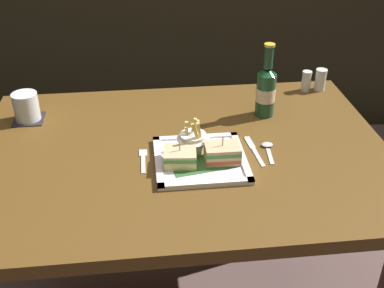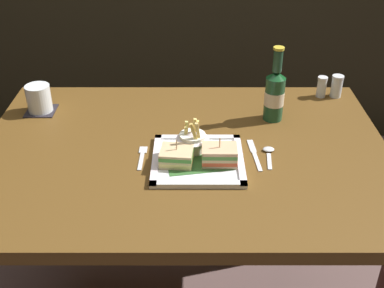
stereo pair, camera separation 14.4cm
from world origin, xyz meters
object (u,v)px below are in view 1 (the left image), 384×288
Objects in this scene: dining_table at (184,182)px; pepper_shaker at (320,81)px; knife at (254,150)px; sandwich_half_right at (222,153)px; fries_cup at (193,139)px; salt_shaker at (306,82)px; beer_bottle at (266,90)px; water_glass at (27,108)px; fork at (143,159)px; square_plate at (200,160)px; spoon at (268,147)px; sandwich_half_left at (180,157)px.

pepper_shaker reaches higher than dining_table.
sandwich_half_right is at bearing -150.11° from knife.
fries_cup is 1.39× the size of salt_shaker.
beer_bottle reaches higher than fries_cup.
pepper_shaker reaches higher than salt_shaker.
water_glass is 0.74× the size of fork.
dining_table is 0.18m from fork.
salt_shaker is at bearing 36.42° from dining_table.
square_plate is 3.44× the size of salt_shaker.
spoon is at bearing -100.66° from beer_bottle.
salt_shaker is at bearing 180.00° from pepper_shaker.
spoon is at bearing -121.76° from salt_shaker.
dining_table is 0.58m from water_glass.
fork is at bearing 170.09° from square_plate.
sandwich_half_right is at bearing -11.57° from fork.
beer_bottle is (0.32, 0.29, 0.06)m from sandwich_half_left.
fork is (-0.13, -0.04, 0.12)m from dining_table.
spoon is 0.46m from salt_shaker.
salt_shaker is at bearing 39.51° from fries_cup.
sandwich_half_right is at bearing -15.98° from square_plate.
knife is 0.52m from pepper_shaker.
spoon is (0.76, -0.27, -0.04)m from water_glass.
fork is 0.73× the size of knife.
dining_table is at bearing 19.40° from fork.
spoon is at bearing 2.75° from fork.
sandwich_half_right is at bearing 0.00° from sandwich_half_left.
water_glass is (-0.48, 0.34, 0.01)m from sandwich_half_left.
beer_bottle reaches higher than dining_table.
sandwich_half_right is (0.10, -0.09, 0.16)m from dining_table.
square_plate is at bearing -72.89° from fries_cup.
dining_table is 0.68m from pepper_shaker.
pepper_shaker is (0.26, 0.17, -0.06)m from beer_bottle.
pepper_shaker reaches higher than spoon.
fork is at bearing 156.11° from sandwich_half_left.
beer_bottle is 2.71× the size of water_glass.
salt_shaker is (0.40, 0.46, -0.00)m from sandwich_half_right.
pepper_shaker is at bearing 40.73° from square_plate.
sandwich_half_left is 0.73m from pepper_shaker.
spoon is (0.25, -0.03, 0.13)m from dining_table.
beer_bottle is at bearing -139.38° from salt_shaker.
fries_cup reaches higher than square_plate.
beer_bottle is 0.24m from spoon.
water_glass is at bearing 176.15° from beer_bottle.
dining_table is at bearing -143.58° from salt_shaker.
fries_cup is at bearing 179.15° from spoon.
dining_table is at bearing 174.20° from spoon.
sandwich_half_right is 0.35m from beer_bottle.
beer_bottle reaches higher than spoon.
square_plate is at bearing 15.98° from sandwich_half_left.
pepper_shaker is (0.05, 0.00, 0.00)m from salt_shaker.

